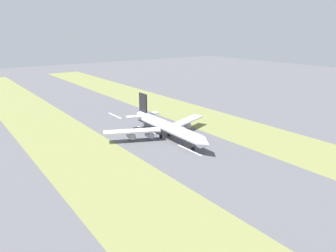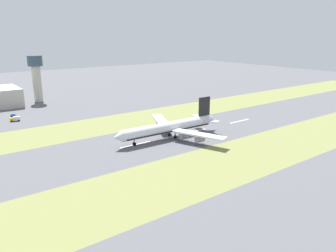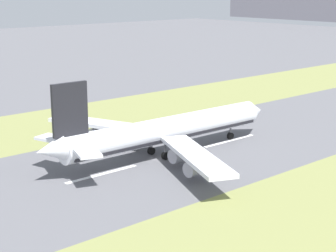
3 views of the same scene
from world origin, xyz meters
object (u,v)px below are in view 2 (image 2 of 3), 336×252
object	(u,v)px
control_tower	(36,74)
airplane_main_jet	(171,127)
service_truck	(15,119)
apron_car	(13,116)

from	to	relation	value
control_tower	airplane_main_jet	bearing A→B (deg)	-168.90
control_tower	service_truck	world-z (taller)	control_tower
control_tower	service_truck	distance (m)	69.89
airplane_main_jet	apron_car	bearing A→B (deg)	29.94
service_truck	apron_car	distance (m)	13.24
service_truck	apron_car	bearing A→B (deg)	-7.31
airplane_main_jet	service_truck	distance (m)	108.26
airplane_main_jet	apron_car	distance (m)	118.51
service_truck	apron_car	size ratio (longest dim) A/B	1.33
airplane_main_jet	control_tower	world-z (taller)	control_tower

